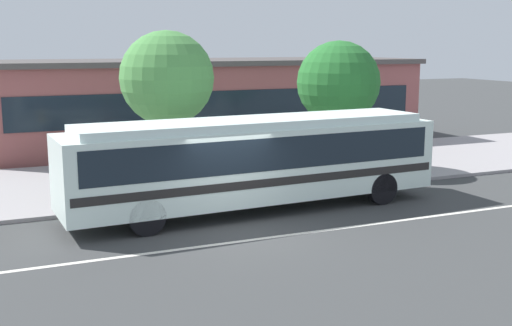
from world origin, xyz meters
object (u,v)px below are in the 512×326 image
(pedestrian_waiting_near_sign, at_px, (88,171))
(pedestrian_walking_along_curb, at_px, (257,162))
(transit_bus, at_px, (255,157))
(street_tree_near_stop, at_px, (167,79))
(street_tree_mid_block, at_px, (338,83))

(pedestrian_waiting_near_sign, distance_m, pedestrian_walking_along_curb, 5.49)
(transit_bus, distance_m, pedestrian_waiting_near_sign, 5.22)
(transit_bus, bearing_deg, street_tree_near_stop, 110.42)
(pedestrian_waiting_near_sign, relative_size, pedestrian_walking_along_curb, 1.02)
(pedestrian_walking_along_curb, relative_size, street_tree_mid_block, 0.33)
(street_tree_mid_block, bearing_deg, transit_bus, -141.21)
(transit_bus, height_order, street_tree_mid_block, street_tree_mid_block)
(transit_bus, distance_m, pedestrian_walking_along_curb, 2.22)
(pedestrian_waiting_near_sign, bearing_deg, street_tree_mid_block, 10.41)
(street_tree_near_stop, xyz_separation_m, street_tree_mid_block, (6.90, 0.22, -0.31))
(pedestrian_waiting_near_sign, relative_size, street_tree_mid_block, 0.34)
(transit_bus, relative_size, pedestrian_walking_along_curb, 7.00)
(street_tree_near_stop, bearing_deg, pedestrian_waiting_near_sign, -152.12)
(pedestrian_waiting_near_sign, xyz_separation_m, street_tree_mid_block, (9.93, 1.82, 2.38))
(street_tree_near_stop, height_order, street_tree_mid_block, street_tree_near_stop)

